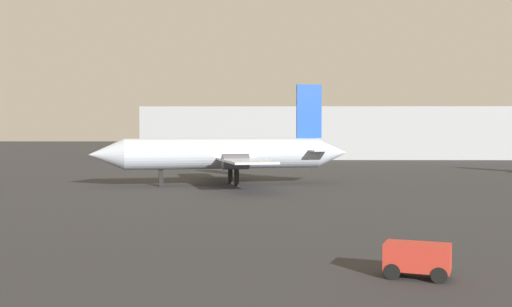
% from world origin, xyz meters
% --- Properties ---
extents(airplane_on_taxiway, '(26.50, 21.94, 10.32)m').
position_xyz_m(airplane_on_taxiway, '(-4.58, 50.54, 3.20)').
color(airplane_on_taxiway, '#B2BCCC').
rests_on(airplane_on_taxiway, ground_plane).
extents(baggage_cart, '(2.70, 2.07, 1.30)m').
position_xyz_m(baggage_cart, '(5.00, 11.05, 0.76)').
color(baggage_cart, red).
rests_on(baggage_cart, ground_plane).
extents(terminal_building, '(75.93, 22.25, 10.05)m').
position_xyz_m(terminal_building, '(13.86, 114.95, 5.02)').
color(terminal_building, '#999EA3').
rests_on(terminal_building, ground_plane).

